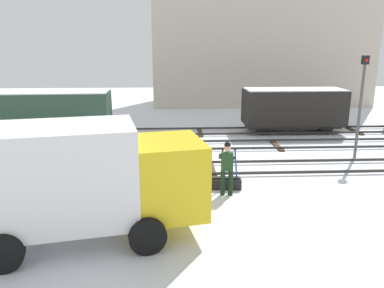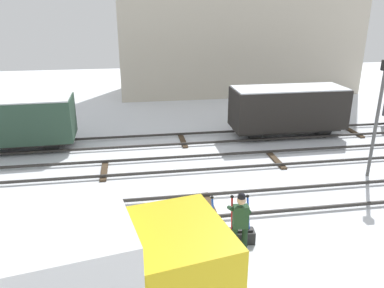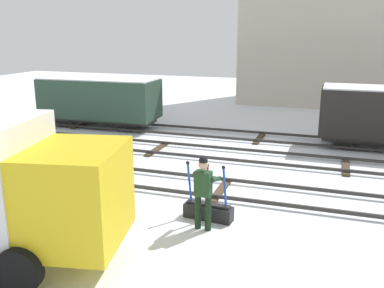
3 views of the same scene
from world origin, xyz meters
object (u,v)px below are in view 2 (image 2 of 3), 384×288
(signal_post, at_px, (379,109))
(freight_car_back_track, at_px, (6,121))
(rail_worker, at_px, (240,220))
(freight_car_near_switch, at_px, (288,109))
(switch_lever_frame, at_px, (232,235))

(signal_post, height_order, freight_car_back_track, signal_post)
(rail_worker, distance_m, freight_car_near_switch, 10.29)
(freight_car_back_track, relative_size, freight_car_near_switch, 1.05)
(rail_worker, xyz_separation_m, signal_post, (6.21, 3.97, 1.61))
(signal_post, relative_size, freight_car_back_track, 0.76)
(rail_worker, relative_size, freight_car_back_track, 0.32)
(rail_worker, xyz_separation_m, freight_car_back_track, (-8.00, 9.01, 0.34))
(rail_worker, height_order, freight_car_back_track, freight_car_back_track)
(rail_worker, xyz_separation_m, freight_car_near_switch, (4.96, 9.01, 0.37))
(freight_car_back_track, height_order, freight_car_near_switch, freight_car_near_switch)
(signal_post, height_order, freight_car_near_switch, signal_post)
(signal_post, bearing_deg, rail_worker, -147.37)
(switch_lever_frame, relative_size, rail_worker, 0.80)
(freight_car_near_switch, bearing_deg, rail_worker, -118.79)
(signal_post, xyz_separation_m, freight_car_back_track, (-14.21, 5.03, -1.26))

